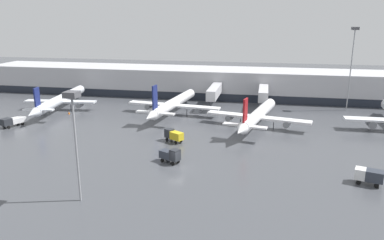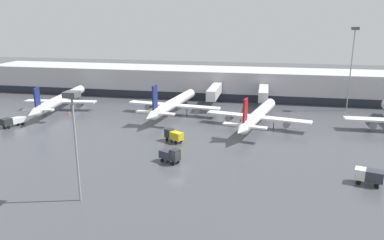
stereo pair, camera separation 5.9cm
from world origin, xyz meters
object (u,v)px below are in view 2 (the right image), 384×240
service_truck_0 (174,135)px  service_truck_1 (170,155)px  apron_light_mast_3 (353,47)px  apron_light_mast_1 (73,114)px  traffic_cone_2 (69,113)px  parked_jet_3 (173,104)px  service_truck_2 (13,121)px  service_truck_3 (369,175)px  parked_jet_1 (258,115)px  parked_jet_2 (60,100)px

service_truck_0 → service_truck_1: 11.67m
apron_light_mast_3 → apron_light_mast_1: bearing=-126.6°
traffic_cone_2 → apron_light_mast_3: bearing=14.5°
parked_jet_3 → service_truck_0: 22.93m
service_truck_2 → apron_light_mast_1: apron_light_mast_1 is taller
apron_light_mast_1 → service_truck_3: bearing=18.3°
parked_jet_1 → service_truck_2: 58.37m
service_truck_0 → service_truck_3: bearing=-170.6°
parked_jet_2 → service_truck_0: bearing=-125.7°
service_truck_1 → apron_light_mast_1: (-9.02, -16.43, 11.23)m
apron_light_mast_1 → traffic_cone_2: bearing=120.6°
parked_jet_2 → apron_light_mast_3: bearing=-85.7°
traffic_cone_2 → service_truck_3: bearing=-24.6°
service_truck_3 → traffic_cone_2: 75.05m
service_truck_1 → service_truck_3: size_ratio=0.94×
service_truck_2 → apron_light_mast_3: (81.45, 32.68, 16.08)m
traffic_cone_2 → apron_light_mast_1: size_ratio=0.05×
service_truck_3 → service_truck_2: bearing=3.3°
service_truck_0 → apron_light_mast_3: 57.00m
parked_jet_2 → parked_jet_3: (32.28, 1.25, 0.07)m
parked_jet_1 → parked_jet_2: (-54.75, 6.57, -0.01)m
parked_jet_2 → parked_jet_3: size_ratio=1.07×
parked_jet_3 → apron_light_mast_3: size_ratio=1.49×
service_truck_2 → apron_light_mast_1: bearing=68.5°
parked_jet_3 → service_truck_1: bearing=-159.4°
service_truck_0 → service_truck_2: size_ratio=0.74×
service_truck_2 → service_truck_1: bearing=92.1°
parked_jet_3 → service_truck_2: 39.54m
parked_jet_1 → apron_light_mast_1: bearing=163.5°
parked_jet_3 → service_truck_1: size_ratio=8.04×
parked_jet_2 → service_truck_2: parked_jet_2 is taller
apron_light_mast_3 → parked_jet_3: bearing=-163.1°
parked_jet_1 → apron_light_mast_1: (-23.62, -42.24, 9.80)m
service_truck_2 → service_truck_3: (75.38, -17.75, 0.14)m
parked_jet_1 → traffic_cone_2: bearing=99.6°
parked_jet_3 → traffic_cone_2: parked_jet_3 is taller
parked_jet_2 → service_truck_3: (72.78, -35.05, -1.40)m
traffic_cone_2 → parked_jet_2: bearing=139.9°
parked_jet_1 → traffic_cone_2: parked_jet_1 is taller
service_truck_1 → apron_light_mast_1: bearing=-92.2°
parked_jet_2 → service_truck_3: bearing=-122.5°
service_truck_0 → apron_light_mast_1: apron_light_mast_1 is taller
service_truck_2 → service_truck_3: size_ratio=1.35×
parked_jet_2 → apron_light_mast_1: 58.72m
parked_jet_1 → service_truck_3: 33.73m
traffic_cone_2 → apron_light_mast_3: 78.63m
service_truck_1 → apron_light_mast_1: size_ratio=0.27×
parked_jet_2 → parked_jet_3: parked_jet_3 is taller
parked_jet_2 → service_truck_1: parked_jet_2 is taller
service_truck_3 → service_truck_0: bearing=-5.4°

